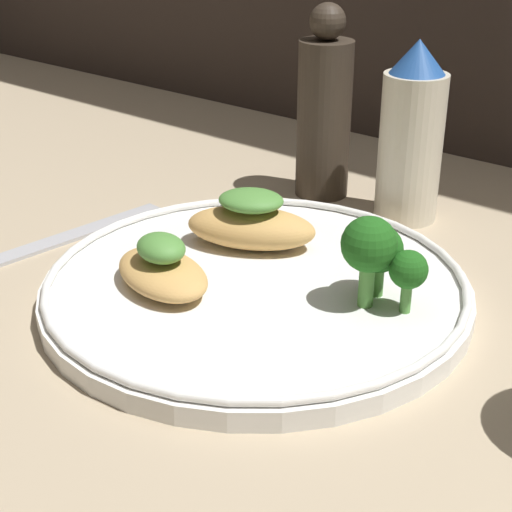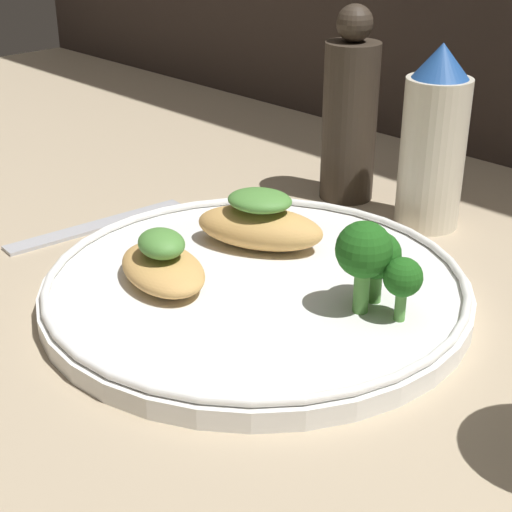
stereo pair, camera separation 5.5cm
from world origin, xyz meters
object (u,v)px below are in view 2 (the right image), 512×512
Objects in this scene: plate at (256,286)px; sauce_bottle at (434,142)px; broccoli_bunch at (375,258)px; pepper_grinder at (350,114)px.

plate is 1.96× the size of sauce_bottle.
pepper_grinder is (-16.63, 17.19, 2.75)cm from broccoli_bunch.
broccoli_bunch reaches higher than plate.
plate is 20.97cm from sauce_bottle.
pepper_grinder is at bearing 112.96° from plate.
broccoli_bunch is at bearing -66.24° from sauce_bottle.
sauce_bottle is 0.88× the size of pepper_grinder.
broccoli_bunch is 24.08cm from pepper_grinder.
pepper_grinder reaches higher than sauce_bottle.
sauce_bottle reaches higher than broccoli_bunch.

